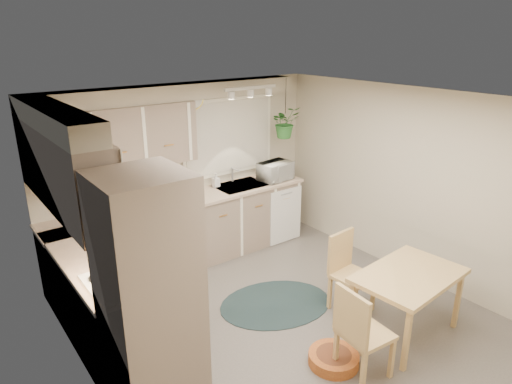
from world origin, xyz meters
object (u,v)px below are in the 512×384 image
at_px(dining_table, 406,304).
at_px(braided_rug, 276,304).
at_px(chair_back, 353,274).
at_px(chair_left, 366,331).
at_px(pet_bed, 334,359).
at_px(microwave, 275,169).

bearing_deg(dining_table, braided_rug, 121.14).
height_order(dining_table, braided_rug, dining_table).
xyz_separation_m(dining_table, chair_back, (-0.11, 0.63, 0.10)).
bearing_deg(dining_table, chair_left, -169.88).
distance_m(chair_back, pet_bed, 1.06).
distance_m(chair_left, braided_rug, 1.44).
xyz_separation_m(chair_left, pet_bed, (-0.12, 0.25, -0.41)).
bearing_deg(pet_bed, chair_left, -63.35).
xyz_separation_m(chair_back, pet_bed, (-0.83, -0.53, -0.40)).
xyz_separation_m(dining_table, braided_rug, (-0.74, 1.22, -0.35)).
bearing_deg(pet_bed, microwave, 62.14).
height_order(chair_left, chair_back, chair_left).
xyz_separation_m(pet_bed, microwave, (1.34, 2.53, 1.05)).
distance_m(dining_table, microwave, 2.77).
bearing_deg(dining_table, microwave, 81.32).
xyz_separation_m(dining_table, pet_bed, (-0.94, 0.10, -0.30)).
distance_m(chair_left, chair_back, 1.04).
relative_size(chair_left, pet_bed, 1.91).
distance_m(pet_bed, microwave, 3.05).
relative_size(chair_left, braided_rug, 0.70).
bearing_deg(chair_back, chair_left, 43.19).
xyz_separation_m(chair_back, braided_rug, (-0.63, 0.59, -0.45)).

